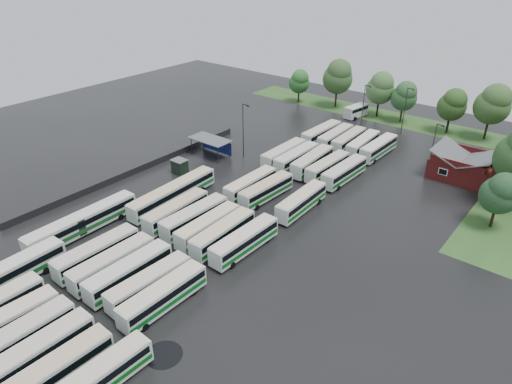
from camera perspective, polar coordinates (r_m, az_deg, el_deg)
The scene contains 52 objects.
ground at distance 66.28m, azimuth -7.92°, elevation -5.24°, with size 160.00×160.00×0.00m, color black.
brick_building at distance 88.46m, azimuth 24.35°, elevation 2.78°, with size 10.07×8.60×5.39m.
wash_shed at distance 89.47m, azimuth -5.58°, elevation 6.36°, with size 8.20×4.20×3.58m.
utility_hut at distance 83.57m, azimuth -9.51°, elevation 3.19°, with size 2.70×2.20×2.62m.
grass_strip_north at distance 114.86m, azimuth 16.98°, elevation 8.73°, with size 80.00×10.00×0.01m, color #2C521E.
west_fence at distance 85.61m, azimuth -14.46°, elevation 2.74°, with size 0.10×50.00×1.20m, color #2D2D30.
bus_r0c1 at distance 56.06m, azimuth -28.84°, elevation -14.25°, with size 2.87×11.15×3.08m.
bus_r0c2 at distance 53.57m, azimuth -27.57°, elevation -16.01°, with size 2.52×11.53×3.20m.
bus_r0c3 at distance 51.33m, azimuth -25.73°, elevation -17.77°, with size 2.54×11.46×3.18m.
bus_r0c4 at distance 49.04m, azimuth -23.87°, elevation -19.93°, with size 2.72×11.33×3.14m.
bus_r1c0 at distance 62.40m, azimuth -19.28°, elevation -7.20°, with size 2.56×11.57×3.21m.
bus_r1c1 at distance 59.97m, azimuth -17.50°, elevation -8.49°, with size 2.50×11.46×3.19m.
bus_r1c2 at distance 57.92m, azimuth -15.58°, elevation -9.62°, with size 2.48×11.58×3.22m.
bus_r1c3 at distance 55.80m, azimuth -13.18°, elevation -11.05°, with size 2.78×11.08×3.06m.
bus_r1c4 at distance 53.71m, azimuth -11.52°, elevation -12.58°, with size 2.50×11.36×3.16m.
bus_r2c0 at distance 68.70m, azimuth -9.94°, elevation -2.38°, with size 2.83×11.49×3.18m.
bus_r2c1 at distance 66.88m, azimuth -7.69°, elevation -3.11°, with size 2.75×11.50×3.18m.
bus_r2c2 at distance 64.62m, azimuth -5.99°, elevation -4.27°, with size 2.49×11.17×3.10m.
bus_r2c3 at distance 62.90m, azimuth -4.16°, elevation -5.17°, with size 2.74×11.34×3.14m.
bus_r2c4 at distance 61.21m, azimuth -1.45°, elevation -6.12°, with size 2.66×11.50×3.19m.
bus_r3c1 at distance 75.30m, azimuth -0.68°, elevation 0.96°, with size 2.39×11.08×3.08m.
bus_r3c2 at distance 73.63m, azimuth 1.27°, elevation 0.26°, with size 2.87×11.09×3.06m.
bus_r3c4 at distance 70.62m, azimuth 5.69°, elevation -1.18°, with size 2.73×11.26×3.12m.
bus_r4c0 at distance 86.62m, azimuth 3.52°, elevation 4.80°, with size 2.50×11.53×3.21m.
bus_r4c1 at distance 85.09m, azimuth 5.08°, elevation 4.28°, with size 2.47×11.50×3.20m.
bus_r4c2 at distance 83.86m, azimuth 7.03°, elevation 3.80°, with size 2.98×11.64×3.21m.
bus_r4c3 at distance 82.33m, azimuth 8.94°, elevation 3.12°, with size 2.73×11.18×3.09m.
bus_r4c4 at distance 80.86m, azimuth 10.96°, elevation 2.48°, with size 2.76×11.42×3.16m.
bus_r5c0 at distance 97.17m, azimuth 8.18°, elevation 7.26°, with size 2.77×11.63×3.22m.
bus_r5c1 at distance 95.91m, azimuth 9.88°, elevation 6.80°, with size 2.63×11.21×3.10m.
bus_r5c2 at distance 94.87m, azimuth 11.52°, elevation 6.38°, with size 2.72×11.08×3.06m.
bus_r5c3 at distance 93.42m, azimuth 13.21°, elevation 5.85°, with size 2.90×11.24×3.10m.
bus_r5c4 at distance 92.26m, azimuth 15.06°, elevation 5.35°, with size 2.65×11.40×3.16m.
artic_bus_west_b at distance 73.73m, azimuth -10.34°, elevation -0.13°, with size 3.15×17.17×3.17m.
artic_bus_west_c at distance 69.53m, azimuth -20.86°, elevation -3.58°, with size 2.74×17.16×3.18m.
minibus at distance 113.28m, azimuth 12.39°, elevation 9.89°, with size 3.41×6.86×2.87m.
tree_north_0 at distance 121.03m, azimuth 5.46°, elevation 13.62°, with size 5.32×5.32×8.81m.
tree_north_1 at distance 118.07m, azimuth 10.23°, elevation 14.04°, with size 7.39×7.39×12.23m.
tree_north_2 at distance 113.38m, azimuth 15.32°, elevation 12.46°, with size 6.62×6.62×10.96m.
tree_north_3 at distance 111.24m, azimuth 18.08°, elevation 11.36°, with size 5.89×5.89×9.76m.
tree_north_4 at distance 107.77m, azimuth 23.38°, elevation 10.02°, with size 6.09×6.09×10.09m.
tree_north_5 at distance 107.01m, azimuth 27.56°, elevation 9.74°, with size 7.31×7.31×12.11m.
tree_east_0 at distance 72.95m, azimuth 28.29°, elevation -0.10°, with size 5.40×5.40×8.95m.
lamp_post_ne at distance 86.24m, azimuth 21.33°, elevation 5.43°, with size 1.47×0.29×9.52m.
lamp_post_nw at distance 86.89m, azimuth -1.55°, elevation 8.14°, with size 1.67×0.32×10.83m.
lamp_post_back_w at distance 105.08m, azimuth 13.34°, elevation 10.72°, with size 1.52×0.30×9.89m.
lamp_post_back_e at distance 103.66m, azimuth 18.18°, elevation 9.97°, with size 1.59×0.31×10.32m.
puddle_0 at distance 59.88m, azimuth -25.37°, elevation -12.41°, with size 3.62×3.62×0.01m, color black.
puddle_1 at distance 51.73m, azimuth -18.79°, elevation -18.41°, with size 3.35×3.35×0.01m, color black.
puddle_2 at distance 71.79m, azimuth -12.37°, elevation -2.81°, with size 6.85×6.85×0.01m, color black.
puddle_3 at distance 61.72m, azimuth -8.12°, elevation -8.12°, with size 3.49×3.49×0.01m, color black.
puddle_4 at distance 49.89m, azimuth -11.42°, elevation -19.32°, with size 3.81×3.81×0.01m, color black.
Camera 1 is at (41.32, -36.75, 36.55)m, focal length 32.00 mm.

